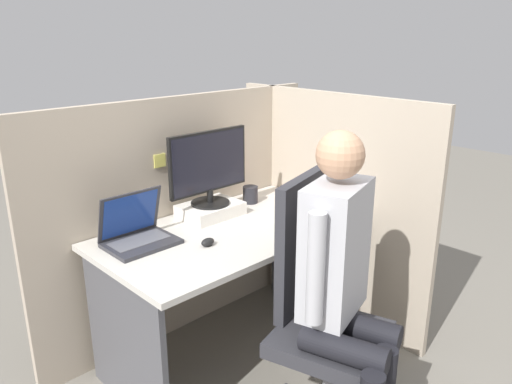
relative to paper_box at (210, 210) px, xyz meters
The scene contains 13 objects.
ground_plane 0.99m from the paper_box, 93.68° to the right, with size 12.00×12.00×0.00m, color slate.
cubicle_panel_back 0.21m from the paper_box, 101.75° to the left, with size 1.90×0.05×1.41m.
cubicle_panel_right 0.76m from the paper_box, 23.62° to the right, with size 0.04×1.43×1.41m.
desk 0.32m from the paper_box, 99.99° to the right, with size 1.40×0.78×0.75m.
paper_box is the anchor object (origin of this frame).
monitor 0.25m from the paper_box, 90.00° to the left, with size 0.52×0.22×0.41m.
laptop 0.50m from the paper_box, behind, with size 0.33×0.25×0.26m.
mouse 0.41m from the paper_box, 131.03° to the right, with size 0.07×0.05×0.04m.
stapler 0.62m from the paper_box, 15.68° to the right, with size 0.05×0.17×0.06m.
carrot_toy 0.46m from the paper_box, 69.12° to the right, with size 0.04×0.12×0.04m.
office_chair 0.86m from the paper_box, 94.35° to the right, with size 0.57×0.62×1.13m.
person 1.00m from the paper_box, 96.41° to the right, with size 0.46×0.52×1.38m.
coffee_mug 0.32m from the paper_box, ahead, with size 0.09×0.09×0.10m.
Camera 1 is at (-1.61, -1.46, 1.75)m, focal length 35.00 mm.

